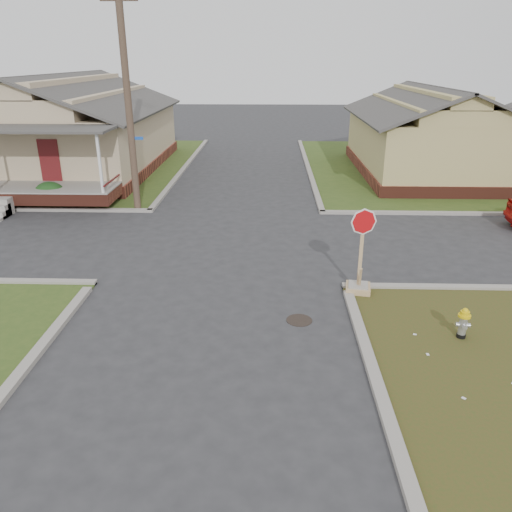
{
  "coord_description": "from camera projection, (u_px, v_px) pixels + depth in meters",
  "views": [
    {
      "loc": [
        1.47,
        -11.36,
        6.04
      ],
      "look_at": [
        1.08,
        1.0,
        1.1
      ],
      "focal_mm": 35.0,
      "sensor_mm": 36.0,
      "label": 1
    }
  ],
  "objects": [
    {
      "name": "manhole",
      "position": [
        299.0,
        320.0,
        12.3
      ],
      "size": [
        0.64,
        0.64,
        0.01
      ],
      "primitive_type": "cylinder",
      "color": "black",
      "rests_on": "ground"
    },
    {
      "name": "stop_sign",
      "position": [
        359.0,
        274.0,
        13.55
      ],
      "size": [
        0.67,
        0.66,
        2.37
      ],
      "rotation": [
        0.0,
        0.0,
        -0.16
      ],
      "color": "#9D7B55",
      "rests_on": "ground"
    },
    {
      "name": "curbs",
      "position": [
        229.0,
        242.0,
        17.47
      ],
      "size": [
        80.0,
        40.0,
        0.12
      ],
      "primitive_type": null,
      "color": "gray",
      "rests_on": "ground"
    },
    {
      "name": "fire_hydrant",
      "position": [
        463.0,
        321.0,
        11.32
      ],
      "size": [
        0.28,
        0.28,
        0.75
      ],
      "rotation": [
        0.0,
        0.0,
        -0.15
      ],
      "color": "black",
      "rests_on": "ground"
    },
    {
      "name": "ground",
      "position": [
        213.0,
        310.0,
        12.83
      ],
      "size": [
        120.0,
        120.0,
        0.0
      ],
      "primitive_type": "plane",
      "color": "#2B2A2D",
      "rests_on": "ground"
    },
    {
      "name": "verge_far_left",
      "position": [
        31.0,
        165.0,
        29.91
      ],
      "size": [
        19.0,
        19.0,
        0.05
      ],
      "primitive_type": "cube",
      "color": "#324A1A",
      "rests_on": "ground"
    },
    {
      "name": "utility_pole",
      "position": [
        127.0,
        95.0,
        19.49
      ],
      "size": [
        1.8,
        0.28,
        9.0
      ],
      "color": "#3E2E23",
      "rests_on": "ground"
    },
    {
      "name": "hedge_right",
      "position": [
        50.0,
        193.0,
        21.47
      ],
      "size": [
        1.38,
        1.13,
        1.06
      ],
      "primitive_type": "ellipsoid",
      "color": "#183D16",
      "rests_on": "verge_far_left"
    },
    {
      "name": "corner_house",
      "position": [
        66.0,
        130.0,
        27.76
      ],
      "size": [
        10.1,
        15.5,
        5.3
      ],
      "color": "maroon",
      "rests_on": "ground"
    },
    {
      "name": "side_house_yellow",
      "position": [
        429.0,
        133.0,
        27.04
      ],
      "size": [
        7.6,
        11.6,
        4.7
      ],
      "color": "maroon",
      "rests_on": "ground"
    }
  ]
}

